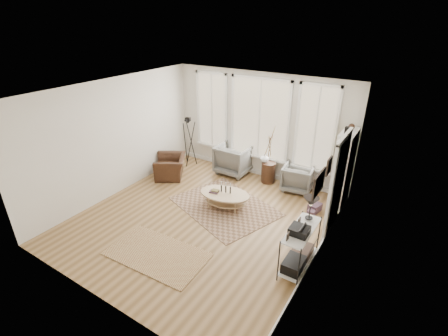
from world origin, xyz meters
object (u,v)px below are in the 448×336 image
Objects in this scene: coffee_table at (224,196)px; armchair_left at (234,159)px; armchair_right at (298,178)px; accent_chair at (171,167)px; side_table at (269,156)px; bookcase at (343,170)px; low_shelf at (300,244)px.

armchair_left is (-0.76, 1.75, 0.13)m from coffee_table.
armchair_right is 0.83× the size of accent_chair.
armchair_right is at bearing 179.95° from armchair_left.
armchair_right is at bearing 0.00° from side_table.
armchair_right is at bearing 56.19° from coffee_table.
bookcase reaches higher than armchair_right.
side_table is (-0.85, 0.00, 0.42)m from armchair_right.
bookcase is at bearing 33.70° from coffee_table.
side_table is at bearing 81.81° from accent_chair.
side_table is (-1.96, 0.22, -0.18)m from bookcase.
armchair_left is at bearing 180.00° from side_table.
low_shelf is 2.95m from armchair_right.
bookcase is at bearing 68.60° from accent_chair.
coffee_table is 0.83× the size of side_table.
low_shelf is 2.45m from coffee_table.
coffee_table is 1.42× the size of accent_chair.
coffee_table is at bearing 155.96° from low_shelf.
bookcase is 1.98m from side_table.
bookcase is 1.55× the size of coffee_table.
bookcase is 2.21× the size of accent_chair.
side_table is at bearing 179.95° from armchair_left.
armchair_right is 0.48× the size of side_table.
side_table reaches higher than low_shelf.
coffee_table is 2.24m from accent_chair.
armchair_left is at bearing -7.44° from armchair_right.
side_table is (1.09, 0.00, 0.34)m from armchair_left.
side_table reaches higher than coffee_table.
low_shelf reaches higher than accent_chair.
side_table is (-1.91, 2.75, 0.26)m from low_shelf.
bookcase is 2.83m from coffee_table.
accent_chair is at bearing 11.99° from armchair_right.
low_shelf is 4.06m from armchair_left.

